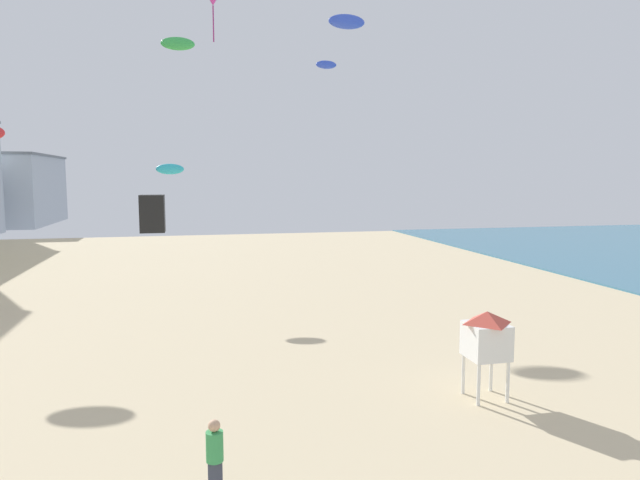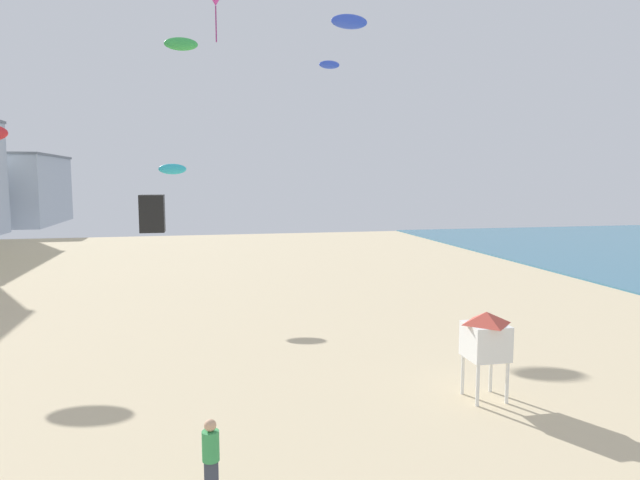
# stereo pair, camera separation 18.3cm
# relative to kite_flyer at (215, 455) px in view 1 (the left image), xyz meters

# --- Properties ---
(kite_flyer) EXTENTS (0.34, 0.34, 1.64)m
(kite_flyer) POSITION_rel_kite_flyer_xyz_m (0.00, 0.00, 0.00)
(kite_flyer) COLOR #383D4C
(kite_flyer) RESTS_ON ground
(lifeguard_stand) EXTENTS (1.10, 1.10, 2.55)m
(lifeguard_stand) POSITION_rel_kite_flyer_xyz_m (7.79, 3.48, 0.92)
(lifeguard_stand) COLOR white
(lifeguard_stand) RESTS_ON ground
(kite_black_box) EXTENTS (0.71, 0.71, 1.12)m
(kite_black_box) POSITION_rel_kite_flyer_xyz_m (-1.47, 6.79, 4.34)
(kite_black_box) COLOR black
(kite_blue_parafoil) EXTENTS (2.27, 0.63, 0.88)m
(kite_blue_parafoil) POSITION_rel_kite_flyer_xyz_m (9.12, 23.28, 14.81)
(kite_blue_parafoil) COLOR blue
(kite_cyan_parafoil) EXTENTS (1.47, 0.41, 0.57)m
(kite_cyan_parafoil) POSITION_rel_kite_flyer_xyz_m (-1.40, 20.84, 5.87)
(kite_cyan_parafoil) COLOR #2DB7CC
(kite_green_parafoil) EXTENTS (2.19, 0.61, 0.85)m
(kite_green_parafoil) POSITION_rel_kite_flyer_xyz_m (-0.93, 28.50, 14.18)
(kite_green_parafoil) COLOR green
(kite_blue_parafoil_2) EXTENTS (1.58, 0.44, 0.61)m
(kite_blue_parafoil_2) POSITION_rel_kite_flyer_xyz_m (9.83, 31.47, 13.87)
(kite_blue_parafoil_2) COLOR blue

